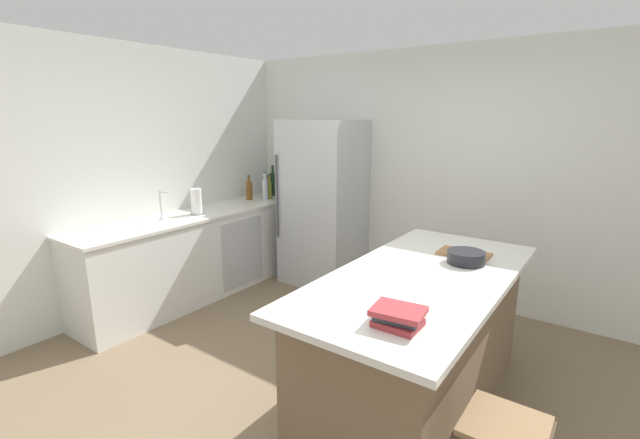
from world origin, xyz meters
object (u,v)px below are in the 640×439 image
(sink_faucet, at_px, (162,204))
(olive_oil_bottle, at_px, (269,189))
(whiskey_bottle, at_px, (249,190))
(refrigerator, at_px, (323,203))
(cutting_board, at_px, (464,254))
(cookbook_stack, at_px, (398,317))
(paper_towel_roll, at_px, (196,202))
(syrup_bottle, at_px, (268,188))
(kitchen_island, at_px, (418,340))
(wine_bottle, at_px, (273,183))
(mixing_bowl, at_px, (466,257))
(soda_bottle, at_px, (265,189))

(sink_faucet, xyz_separation_m, olive_oil_bottle, (0.12, 1.44, -0.04))
(olive_oil_bottle, relative_size, whiskey_bottle, 1.02)
(refrigerator, height_order, sink_faucet, refrigerator)
(cutting_board, bearing_deg, cookbook_stack, -86.09)
(paper_towel_roll, xyz_separation_m, syrup_bottle, (-0.07, 1.19, -0.02))
(refrigerator, relative_size, paper_towel_roll, 6.02)
(paper_towel_roll, relative_size, cookbook_stack, 1.18)
(kitchen_island, bearing_deg, syrup_bottle, 150.31)
(wine_bottle, relative_size, cutting_board, 1.10)
(whiskey_bottle, relative_size, mixing_bowl, 1.20)
(wine_bottle, relative_size, cookbook_stack, 1.47)
(kitchen_island, bearing_deg, soda_bottle, 152.32)
(kitchen_island, relative_size, refrigerator, 1.11)
(refrigerator, relative_size, whiskey_bottle, 6.22)
(whiskey_bottle, distance_m, cookbook_stack, 3.55)
(whiskey_bottle, bearing_deg, refrigerator, 13.94)
(paper_towel_roll, relative_size, wine_bottle, 0.80)
(wine_bottle, relative_size, syrup_bottle, 1.41)
(wine_bottle, distance_m, whiskey_bottle, 0.39)
(syrup_bottle, distance_m, mixing_bowl, 3.11)
(wine_bottle, distance_m, soda_bottle, 0.31)
(cookbook_stack, xyz_separation_m, cutting_board, (-0.09, 1.27, -0.04))
(refrigerator, xyz_separation_m, wine_bottle, (-0.90, 0.15, 0.13))
(cookbook_stack, bearing_deg, soda_bottle, 143.13)
(soda_bottle, xyz_separation_m, cookbook_stack, (2.79, -2.09, -0.07))
(olive_oil_bottle, height_order, soda_bottle, soda_bottle)
(cutting_board, bearing_deg, whiskey_bottle, 166.02)
(mixing_bowl, bearing_deg, soda_bottle, 160.24)
(syrup_bottle, bearing_deg, olive_oil_bottle, -42.19)
(kitchen_island, distance_m, cutting_board, 0.73)
(sink_faucet, bearing_deg, paper_towel_roll, 75.23)
(paper_towel_roll, relative_size, soda_bottle, 0.90)
(whiskey_bottle, distance_m, cutting_board, 2.95)
(kitchen_island, bearing_deg, sink_faucet, 179.77)
(wine_bottle, bearing_deg, refrigerator, -9.62)
(refrigerator, bearing_deg, syrup_bottle, 176.62)
(paper_towel_roll, bearing_deg, cutting_board, 3.90)
(wine_bottle, relative_size, whiskey_bottle, 1.29)
(refrigerator, height_order, mixing_bowl, refrigerator)
(olive_oil_bottle, distance_m, soda_bottle, 0.09)
(cookbook_stack, bearing_deg, refrigerator, 132.10)
(wine_bottle, xyz_separation_m, cutting_board, (2.82, -1.10, -0.12))
(paper_towel_roll, bearing_deg, soda_bottle, 87.87)
(soda_bottle, bearing_deg, olive_oil_bottle, 93.41)
(sink_faucet, distance_m, cookbook_stack, 3.01)
(cutting_board, bearing_deg, olive_oil_bottle, 161.47)
(refrigerator, xyz_separation_m, cookbook_stack, (2.00, -2.22, 0.05))
(olive_oil_bottle, xyz_separation_m, soda_bottle, (0.01, -0.09, 0.02))
(mixing_bowl, bearing_deg, paper_towel_roll, -179.74)
(kitchen_island, xyz_separation_m, syrup_bottle, (-2.72, 1.55, 0.54))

